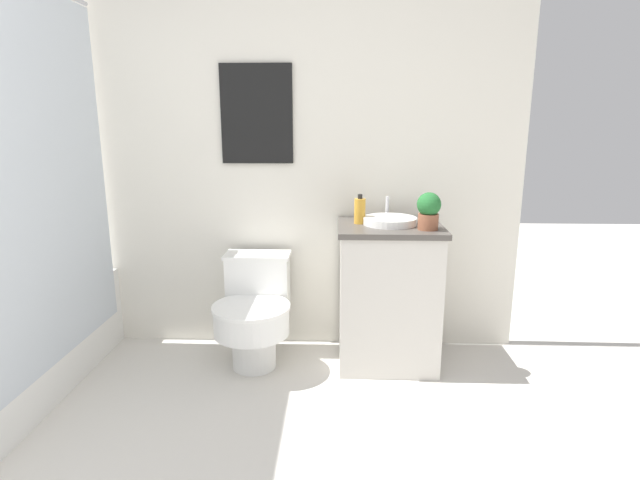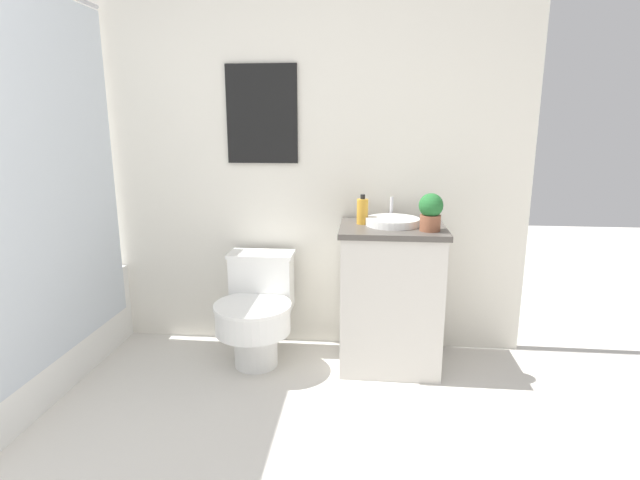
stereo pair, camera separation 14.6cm
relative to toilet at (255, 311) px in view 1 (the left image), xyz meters
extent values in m
cube|color=silver|center=(-0.25, 0.32, 0.94)|extent=(3.57, 0.05, 2.50)
cube|color=black|center=(0.00, 0.28, 1.08)|extent=(0.41, 0.02, 0.55)
cube|color=silver|center=(0.00, 0.28, 1.08)|extent=(0.38, 0.01, 0.52)
cube|color=silver|center=(-0.91, -0.47, 0.77)|extent=(0.01, 1.41, 1.75)
cylinder|color=white|center=(0.00, -0.05, -0.20)|extent=(0.24, 0.24, 0.22)
cylinder|color=white|center=(0.00, -0.10, -0.02)|extent=(0.41, 0.41, 0.14)
cylinder|color=white|center=(0.00, -0.10, 0.06)|extent=(0.42, 0.42, 0.02)
cube|color=white|center=(0.00, 0.15, 0.11)|extent=(0.36, 0.18, 0.32)
cube|color=white|center=(0.00, 0.15, 0.29)|extent=(0.38, 0.19, 0.02)
cube|color=beige|center=(0.75, 0.04, 0.07)|extent=(0.54, 0.45, 0.77)
cube|color=#4C4742|center=(0.75, 0.04, 0.48)|extent=(0.57, 0.48, 0.03)
cylinder|color=white|center=(0.75, 0.06, 0.51)|extent=(0.29, 0.29, 0.04)
cylinder|color=silver|center=(0.75, 0.23, 0.56)|extent=(0.02, 0.02, 0.13)
cylinder|color=gold|center=(0.59, 0.09, 0.56)|extent=(0.06, 0.06, 0.14)
cylinder|color=black|center=(0.59, 0.09, 0.64)|extent=(0.02, 0.02, 0.02)
cylinder|color=brown|center=(0.93, -0.06, 0.53)|extent=(0.11, 0.11, 0.08)
sphere|color=#23662D|center=(0.93, -0.06, 0.62)|extent=(0.12, 0.12, 0.12)
camera|label=1|loc=(0.46, -2.62, 1.03)|focal=28.00mm
camera|label=2|loc=(0.61, -2.61, 1.03)|focal=28.00mm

